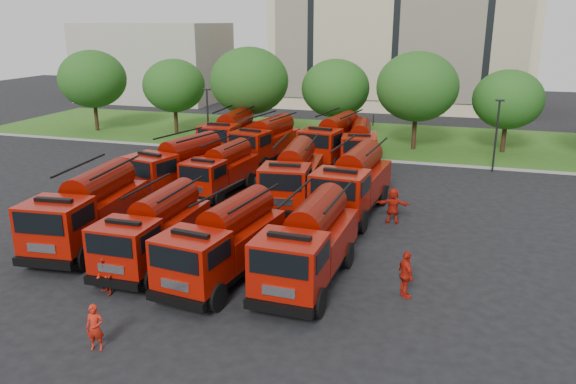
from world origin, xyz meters
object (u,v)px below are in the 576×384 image
object	(u,v)px
fire_truck_8	(231,135)
fire_truck_10	(333,140)
fire_truck_6	(293,175)
fire_truck_9	(266,141)
fire_truck_2	(224,241)
fire_truck_1	(154,229)
firefighter_1	(107,294)
fire_truck_5	(221,170)
fire_truck_11	(360,145)
firefighter_5	(392,223)
firefighter_2	(404,297)
firefighter_4	(155,225)
fire_truck_3	(309,243)
firefighter_0	(98,349)
fire_truck_7	(353,182)
firefighter_3	(313,294)
fire_truck_4	(179,165)
fire_truck_0	(89,209)

from	to	relation	value
fire_truck_8	fire_truck_10	bearing A→B (deg)	-0.72
fire_truck_6	fire_truck_9	distance (m)	10.31
fire_truck_2	fire_truck_6	xyz separation A→B (m)	(-0.10, 10.31, 0.10)
fire_truck_2	fire_truck_10	world-z (taller)	fire_truck_10
fire_truck_1	firefighter_1	bearing A→B (deg)	-96.03
fire_truck_5	fire_truck_11	world-z (taller)	fire_truck_11
fire_truck_5	firefighter_5	xyz separation A→B (m)	(10.82, -2.41, -1.49)
fire_truck_6	firefighter_1	xyz separation A→B (m)	(-3.76, -13.08, -1.72)
fire_truck_2	firefighter_2	distance (m)	7.53
firefighter_4	fire_truck_3	bearing A→B (deg)	-139.74
fire_truck_5	firefighter_0	size ratio (longest dim) A/B	4.20
fire_truck_7	firefighter_3	xyz separation A→B (m)	(0.34, -10.09, -1.78)
firefighter_3	firefighter_4	bearing A→B (deg)	-64.06
fire_truck_6	fire_truck_7	size ratio (longest dim) A/B	0.97
fire_truck_6	fire_truck_11	distance (m)	10.28
fire_truck_4	firefighter_0	distance (m)	17.77
firefighter_1	firefighter_4	bearing A→B (deg)	134.99
fire_truck_6	firefighter_0	world-z (taller)	fire_truck_6
fire_truck_3	fire_truck_8	size ratio (longest dim) A/B	0.96
fire_truck_3	firefighter_3	bearing A→B (deg)	-64.46
firefighter_5	fire_truck_4	bearing A→B (deg)	-13.44
fire_truck_4	fire_truck_11	distance (m)	13.71
fire_truck_7	firefighter_4	xyz separation A→B (m)	(-9.58, -4.93, -1.78)
fire_truck_6	fire_truck_11	xyz separation A→B (m)	(2.14, 10.06, -0.13)
fire_truck_6	firefighter_2	distance (m)	12.51
fire_truck_2	firefighter_5	bearing A→B (deg)	63.48
fire_truck_0	fire_truck_7	bearing A→B (deg)	30.74
firefighter_2	fire_truck_6	bearing A→B (deg)	7.03
fire_truck_11	firefighter_0	world-z (taller)	fire_truck_11
fire_truck_6	fire_truck_4	bearing A→B (deg)	171.70
firefighter_1	fire_truck_8	bearing A→B (deg)	129.37
firefighter_2	firefighter_3	world-z (taller)	firefighter_3
fire_truck_1	firefighter_1	world-z (taller)	fire_truck_1
fire_truck_10	firefighter_5	bearing A→B (deg)	-54.78
fire_truck_2	firefighter_3	size ratio (longest dim) A/B	3.71
fire_truck_6	firefighter_1	world-z (taller)	fire_truck_6
fire_truck_3	fire_truck_8	world-z (taller)	fire_truck_8
fire_truck_3	fire_truck_11	xyz separation A→B (m)	(-1.37, 19.70, -0.09)
fire_truck_11	firefighter_5	distance (m)	12.38
fire_truck_4	firefighter_2	world-z (taller)	fire_truck_4
fire_truck_7	fire_truck_8	bearing A→B (deg)	142.35
fire_truck_6	fire_truck_9	bearing A→B (deg)	111.54
fire_truck_6	firefighter_3	bearing A→B (deg)	-75.83
fire_truck_2	firefighter_5	size ratio (longest dim) A/B	3.79
fire_truck_3	fire_truck_4	world-z (taller)	fire_truck_4
fire_truck_1	fire_truck_6	xyz separation A→B (m)	(3.42, 9.79, 0.16)
fire_truck_3	firefighter_2	bearing A→B (deg)	-1.68
firefighter_1	firefighter_3	distance (m)	8.09
fire_truck_6	firefighter_0	distance (m)	16.68
fire_truck_0	fire_truck_8	world-z (taller)	fire_truck_0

